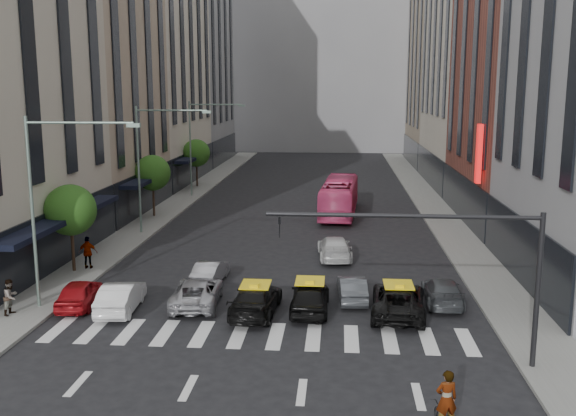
% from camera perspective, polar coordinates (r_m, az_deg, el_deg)
% --- Properties ---
extents(ground, '(160.00, 160.00, 0.00)m').
position_cam_1_polar(ground, '(26.49, -2.74, -12.48)').
color(ground, black).
rests_on(ground, ground).
extents(sidewalk_left, '(3.00, 96.00, 0.15)m').
position_cam_1_polar(sidewalk_left, '(57.05, -10.40, 0.04)').
color(sidewalk_left, slate).
rests_on(sidewalk_left, ground).
extents(sidewalk_right, '(3.00, 96.00, 0.15)m').
position_cam_1_polar(sidewalk_right, '(55.75, 13.09, -0.31)').
color(sidewalk_right, slate).
rests_on(sidewalk_right, ground).
extents(building_left_b, '(8.00, 16.00, 24.00)m').
position_cam_1_polar(building_left_b, '(55.94, -16.92, 11.84)').
color(building_left_b, tan).
rests_on(building_left_b, ground).
extents(building_left_c, '(8.00, 20.00, 36.00)m').
position_cam_1_polar(building_left_c, '(73.39, -11.88, 16.37)').
color(building_left_c, beige).
rests_on(building_left_c, ground).
extents(building_left_d, '(8.00, 18.00, 30.00)m').
position_cam_1_polar(building_left_d, '(91.52, -8.38, 13.42)').
color(building_left_d, gray).
rests_on(building_left_d, ground).
extents(building_right_b, '(8.00, 18.00, 26.00)m').
position_cam_1_polar(building_right_b, '(53.05, 20.21, 12.82)').
color(building_right_b, brown).
rests_on(building_right_b, ground).
extents(building_right_d, '(8.00, 18.00, 28.00)m').
position_cam_1_polar(building_right_d, '(90.29, 13.73, 12.64)').
color(building_right_d, tan).
rests_on(building_right_d, ground).
extents(building_far, '(30.00, 10.00, 36.00)m').
position_cam_1_polar(building_far, '(109.46, 3.02, 14.61)').
color(building_far, gray).
rests_on(building_far, ground).
extents(tree_near, '(2.88, 2.88, 4.95)m').
position_cam_1_polar(tree_near, '(37.90, -18.77, -0.18)').
color(tree_near, black).
rests_on(tree_near, sidewalk_left).
extents(tree_mid, '(2.88, 2.88, 4.95)m').
position_cam_1_polar(tree_mid, '(52.78, -11.95, 3.07)').
color(tree_mid, black).
rests_on(tree_mid, sidewalk_left).
extents(tree_far, '(2.88, 2.88, 4.95)m').
position_cam_1_polar(tree_far, '(68.16, -8.15, 4.86)').
color(tree_far, black).
rests_on(tree_far, sidewalk_left).
extents(streetlamp_near, '(5.38, 0.25, 9.00)m').
position_cam_1_polar(streetlamp_near, '(31.43, -20.35, 1.76)').
color(streetlamp_near, gray).
rests_on(streetlamp_near, sidewalk_left).
extents(streetlamp_mid, '(5.38, 0.25, 9.00)m').
position_cam_1_polar(streetlamp_mid, '(46.31, -12.06, 4.84)').
color(streetlamp_mid, gray).
rests_on(streetlamp_mid, sidewalk_left).
extents(streetlamp_far, '(5.38, 0.25, 9.00)m').
position_cam_1_polar(streetlamp_far, '(61.75, -7.83, 6.37)').
color(streetlamp_far, gray).
rests_on(streetlamp_far, sidewalk_left).
extents(traffic_signal, '(10.10, 0.20, 6.00)m').
position_cam_1_polar(traffic_signal, '(24.32, 15.18, -3.83)').
color(traffic_signal, black).
rests_on(traffic_signal, ground).
extents(liberty_sign, '(0.30, 0.70, 4.00)m').
position_cam_1_polar(liberty_sign, '(45.36, 16.61, 4.64)').
color(liberty_sign, red).
rests_on(liberty_sign, ground).
extents(car_red, '(2.02, 4.08, 1.34)m').
position_cam_1_polar(car_red, '(32.70, -18.04, -7.21)').
color(car_red, '#9F0E14').
rests_on(car_red, ground).
extents(car_white_front, '(1.80, 4.36, 1.41)m').
position_cam_1_polar(car_white_front, '(31.51, -14.63, -7.63)').
color(car_white_front, silver).
rests_on(car_white_front, ground).
extents(car_silver, '(2.55, 4.91, 1.32)m').
position_cam_1_polar(car_silver, '(31.60, -8.10, -7.41)').
color(car_silver, '#AAAAB0').
rests_on(car_silver, ground).
extents(taxi_left, '(2.23, 4.96, 1.41)m').
position_cam_1_polar(taxi_left, '(30.13, -2.89, -8.13)').
color(taxi_left, black).
rests_on(taxi_left, ground).
extents(taxi_center, '(1.80, 4.39, 1.49)m').
position_cam_1_polar(taxi_center, '(30.39, 1.96, -7.88)').
color(taxi_center, black).
rests_on(taxi_center, ground).
extents(car_grey_mid, '(1.55, 3.82, 1.23)m').
position_cam_1_polar(car_grey_mid, '(32.17, 5.71, -7.11)').
color(car_grey_mid, '#44484D').
rests_on(car_grey_mid, ground).
extents(taxi_right, '(2.79, 5.33, 1.43)m').
position_cam_1_polar(taxi_right, '(30.44, 9.75, -8.06)').
color(taxi_right, black).
rests_on(taxi_right, ground).
extents(car_grey_curb, '(1.84, 4.34, 1.25)m').
position_cam_1_polar(car_grey_curb, '(32.42, 13.58, -7.21)').
color(car_grey_curb, '#3F4347').
rests_on(car_grey_curb, ground).
extents(car_row2_left, '(1.56, 3.80, 1.22)m').
position_cam_1_polar(car_row2_left, '(35.11, -6.91, -5.62)').
color(car_row2_left, '#9B9A9F').
rests_on(car_row2_left, ground).
extents(car_row2_right, '(2.32, 4.91, 1.38)m').
position_cam_1_polar(car_row2_right, '(39.70, 4.16, -3.53)').
color(car_row2_right, silver).
rests_on(car_row2_right, ground).
extents(bus, '(3.28, 11.04, 3.03)m').
position_cam_1_polar(bus, '(53.05, 4.58, 0.97)').
color(bus, '#E6437D').
rests_on(bus, ground).
extents(rider, '(0.76, 0.59, 1.85)m').
position_cam_1_polar(rider, '(20.38, 13.99, -14.38)').
color(rider, gray).
rests_on(rider, motorcycle).
extents(pedestrian_near, '(0.74, 0.89, 1.67)m').
position_cam_1_polar(pedestrian_near, '(32.21, -23.43, -7.25)').
color(pedestrian_near, gray).
rests_on(pedestrian_near, sidewalk_left).
extents(pedestrian_far, '(1.12, 0.52, 1.87)m').
position_cam_1_polar(pedestrian_far, '(38.65, -17.35, -3.80)').
color(pedestrian_far, gray).
rests_on(pedestrian_far, sidewalk_left).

